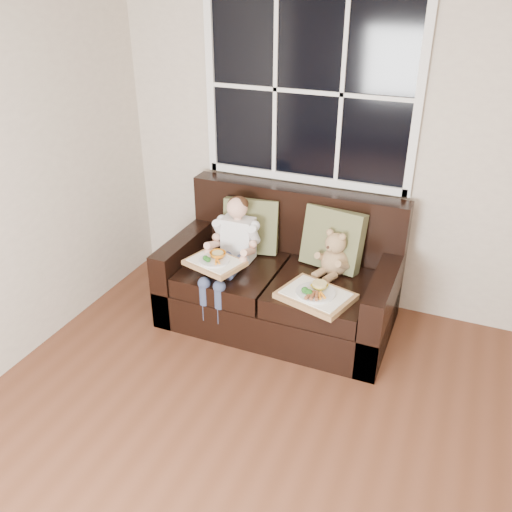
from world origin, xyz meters
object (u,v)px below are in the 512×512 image
at_px(loveseat, 282,282).
at_px(child, 233,244).
at_px(teddy_bear, 335,257).
at_px(tray_right, 316,295).
at_px(tray_left, 215,261).

distance_m(loveseat, child, 0.49).
bearing_deg(child, teddy_bear, 11.59).
relative_size(teddy_bear, tray_right, 0.65).
bearing_deg(tray_right, teddy_bear, 103.14).
relative_size(loveseat, child, 2.17).
xyz_separation_m(child, tray_right, (0.72, -0.23, -0.14)).
height_order(child, tray_right, child).
xyz_separation_m(loveseat, child, (-0.35, -0.12, 0.32)).
bearing_deg(tray_left, child, 95.08).
bearing_deg(child, tray_right, -17.39).
xyz_separation_m(teddy_bear, tray_left, (-0.78, -0.37, -0.02)).
relative_size(loveseat, tray_right, 3.09).
bearing_deg(teddy_bear, tray_right, -72.01).
relative_size(child, teddy_bear, 2.20).
xyz_separation_m(child, teddy_bear, (0.74, 0.15, -0.03)).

